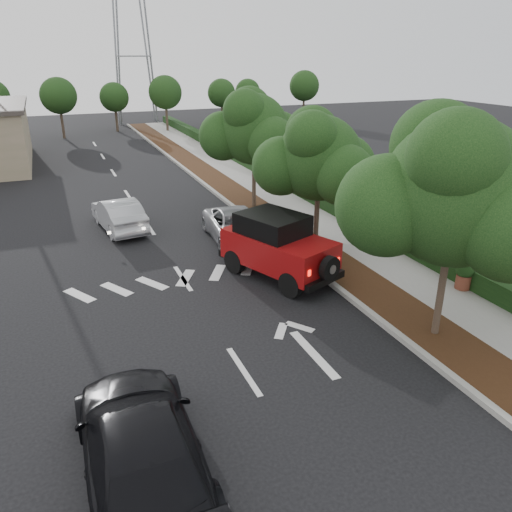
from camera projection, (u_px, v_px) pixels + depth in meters
ground at (244, 371)px, 12.59m from camera, size 120.00×120.00×0.00m
curb at (243, 214)px, 24.44m from camera, size 0.20×70.00×0.15m
planting_strip at (262, 212)px, 24.80m from camera, size 1.80×70.00×0.12m
sidewalk at (296, 208)px, 25.47m from camera, size 2.00×70.00×0.12m
hedge at (320, 199)px, 25.83m from camera, size 0.80×70.00×0.80m
transmission_tower at (139, 123)px, 55.73m from camera, size 7.00×4.00×28.00m
street_tree_near at (434, 336)px, 14.14m from camera, size 3.80×3.80×5.92m
street_tree_mid at (315, 251)px, 20.12m from camera, size 3.20×3.20×5.32m
street_tree_far at (254, 208)px, 25.67m from camera, size 3.40×3.40×5.62m
light_pole_a at (7, 175)px, 32.51m from camera, size 2.00×0.22×9.00m
light_pole_b at (1, 146)px, 42.41m from camera, size 2.00×0.22×9.00m
red_jeep at (274, 245)px, 17.55m from camera, size 3.32×4.63×2.26m
silver_suv_ahead at (237, 227)px, 20.94m from camera, size 2.47×4.81×1.30m
black_suv_oncoming at (141, 446)px, 9.14m from camera, size 2.27×5.39×1.55m
silver_sedan_oncoming at (119, 214)px, 22.34m from camera, size 2.04×4.48×1.42m
terracotta_planter at (465, 272)px, 16.47m from camera, size 0.62×0.62×1.09m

